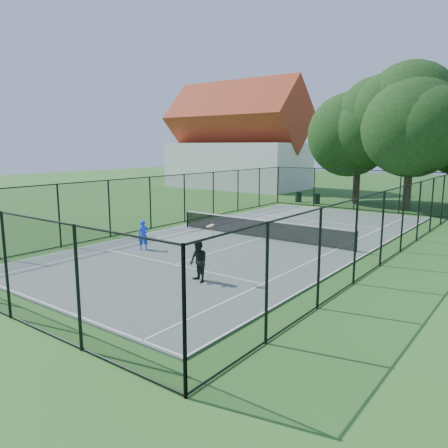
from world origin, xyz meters
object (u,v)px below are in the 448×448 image
Objects in this scene: player_blue at (144,235)px; trash_bin_left at (298,197)px; player_black at (198,261)px; tennis_net at (261,228)px; trash_bin_right at (317,198)px.

trash_bin_left is at bearing 97.30° from player_blue.
player_blue is 5.49m from player_black.
player_black is (7.62, -22.13, 0.35)m from trash_bin_left.
tennis_net is at bearing 106.22° from player_black.
player_blue is at bearing -82.70° from trash_bin_left.
player_blue reaches higher than trash_bin_right.
player_black reaches higher than tennis_net.
player_blue is (2.56, -19.99, 0.29)m from trash_bin_left.
trash_bin_right is at bearing 104.89° from player_black.
trash_bin_right is 22.64m from player_black.
player_black reaches higher than player_blue.
trash_bin_left is at bearing 110.37° from tennis_net.
trash_bin_left is 1.00× the size of trash_bin_right.
trash_bin_right is 0.36× the size of player_black.
tennis_net is 4.14× the size of player_black.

